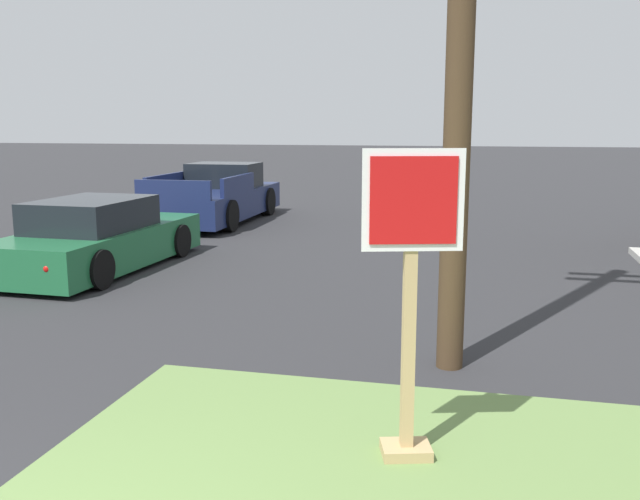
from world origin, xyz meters
TOP-DOWN VIEW (x-y plane):
  - stop_sign at (2.06, 2.52)m, footprint 0.68×0.37m
  - manhole_cover at (0.76, 3.47)m, footprint 0.70×0.70m
  - parked_sedan_green at (-3.96, 8.35)m, footprint 1.95×4.49m
  - pickup_truck_navy at (-4.26, 14.54)m, footprint 2.21×5.28m

SIDE VIEW (x-z plane):
  - manhole_cover at x=0.76m, z-range 0.00..0.02m
  - parked_sedan_green at x=-3.96m, z-range -0.08..1.17m
  - pickup_truck_navy at x=-4.26m, z-range -0.12..1.36m
  - stop_sign at x=2.06m, z-range 0.05..2.31m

